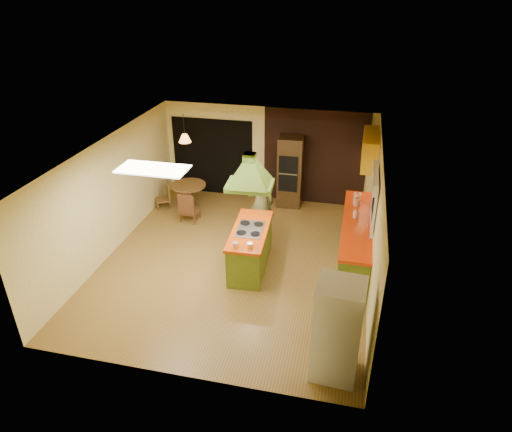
% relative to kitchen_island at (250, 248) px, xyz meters
% --- Properties ---
extents(ground, '(6.50, 6.50, 0.00)m').
position_rel_kitchen_island_xyz_m(ground, '(-0.34, 0.13, -0.45)').
color(ground, olive).
rests_on(ground, ground).
extents(room_walls, '(5.50, 6.50, 6.50)m').
position_rel_kitchen_island_xyz_m(room_walls, '(-0.34, 0.13, 0.80)').
color(room_walls, '#FFF9B6').
rests_on(room_walls, ground).
extents(ceiling_plane, '(6.50, 6.50, 0.00)m').
position_rel_kitchen_island_xyz_m(ceiling_plane, '(-0.34, 0.13, 2.05)').
color(ceiling_plane, silver).
rests_on(ceiling_plane, room_walls).
extents(brick_panel, '(2.64, 0.03, 2.50)m').
position_rel_kitchen_island_xyz_m(brick_panel, '(0.91, 3.36, 0.80)').
color(brick_panel, '#381E14').
rests_on(brick_panel, ground).
extents(nook_opening, '(2.20, 0.03, 2.10)m').
position_rel_kitchen_island_xyz_m(nook_opening, '(-1.84, 3.36, 0.60)').
color(nook_opening, black).
rests_on(nook_opening, ground).
extents(right_counter, '(0.62, 3.05, 0.92)m').
position_rel_kitchen_island_xyz_m(right_counter, '(2.11, 0.73, 0.01)').
color(right_counter, olive).
rests_on(right_counter, ground).
extents(upper_cabinets, '(0.34, 1.40, 0.70)m').
position_rel_kitchen_island_xyz_m(upper_cabinets, '(2.23, 2.33, 1.50)').
color(upper_cabinets, yellow).
rests_on(upper_cabinets, room_walls).
extents(window_right, '(0.12, 1.35, 1.06)m').
position_rel_kitchen_island_xyz_m(window_right, '(2.35, 0.53, 1.32)').
color(window_right, black).
rests_on(window_right, room_walls).
extents(fluor_panel, '(1.20, 0.60, 0.03)m').
position_rel_kitchen_island_xyz_m(fluor_panel, '(-1.44, -1.07, 2.04)').
color(fluor_panel, white).
rests_on(fluor_panel, ceiling_plane).
extents(kitchen_island, '(0.81, 1.80, 0.90)m').
position_rel_kitchen_island_xyz_m(kitchen_island, '(0.00, 0.00, 0.00)').
color(kitchen_island, olive).
rests_on(kitchen_island, ground).
extents(range_hood, '(0.92, 0.69, 0.78)m').
position_rel_kitchen_island_xyz_m(range_hood, '(-0.00, 0.00, 1.81)').
color(range_hood, '#577B1E').
rests_on(range_hood, ceiling_plane).
extents(man, '(0.72, 0.60, 1.69)m').
position_rel_kitchen_island_xyz_m(man, '(-0.05, 1.23, 0.40)').
color(man, brown).
rests_on(man, ground).
extents(refrigerator, '(0.72, 0.68, 1.65)m').
position_rel_kitchen_island_xyz_m(refrigerator, '(1.92, -2.52, 0.38)').
color(refrigerator, silver).
rests_on(refrigerator, ground).
extents(wall_oven, '(0.65, 0.63, 1.86)m').
position_rel_kitchen_island_xyz_m(wall_oven, '(0.32, 3.07, 0.48)').
color(wall_oven, '#493217').
rests_on(wall_oven, ground).
extents(dining_table, '(0.88, 0.88, 0.67)m').
position_rel_kitchen_island_xyz_m(dining_table, '(-2.18, 2.29, 0.02)').
color(dining_table, brown).
rests_on(dining_table, ground).
extents(chair_left, '(0.50, 0.50, 0.67)m').
position_rel_kitchen_island_xyz_m(chair_left, '(-2.88, 2.19, -0.12)').
color(chair_left, brown).
rests_on(chair_left, ground).
extents(chair_near, '(0.46, 0.46, 0.78)m').
position_rel_kitchen_island_xyz_m(chair_near, '(-1.93, 1.64, -0.06)').
color(chair_near, brown).
rests_on(chair_near, ground).
extents(pendant_lamp, '(0.39, 0.39, 0.19)m').
position_rel_kitchen_island_xyz_m(pendant_lamp, '(-2.18, 2.29, 1.45)').
color(pendant_lamp, '#FF9E3F').
rests_on(pendant_lamp, ceiling_plane).
extents(canister_large, '(0.21, 0.21, 0.24)m').
position_rel_kitchen_island_xyz_m(canister_large, '(2.06, 1.60, 0.59)').
color(canister_large, beige).
rests_on(canister_large, right_counter).
extents(canister_medium, '(0.15, 0.15, 0.18)m').
position_rel_kitchen_island_xyz_m(canister_medium, '(2.06, 1.48, 0.56)').
color(canister_medium, beige).
rests_on(canister_medium, right_counter).
extents(canister_small, '(0.15, 0.15, 0.16)m').
position_rel_kitchen_island_xyz_m(canister_small, '(2.06, 0.93, 0.55)').
color(canister_small, '#F2E4C3').
rests_on(canister_small, right_counter).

